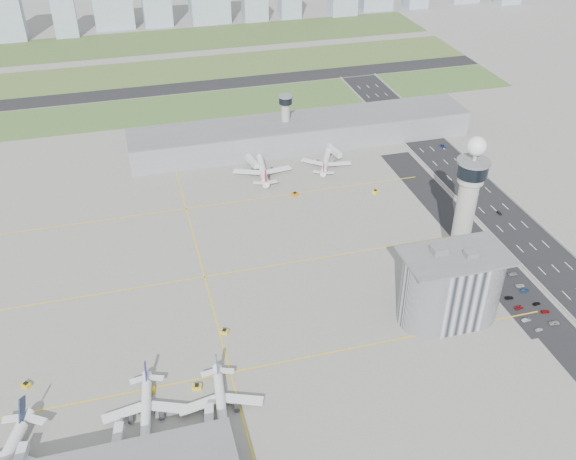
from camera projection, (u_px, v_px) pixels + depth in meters
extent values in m
plane|color=gray|center=(310.00, 304.00, 270.85)|extent=(1000.00, 1000.00, 0.00)
cube|color=#405D2C|center=(188.00, 107.00, 447.11)|extent=(480.00, 50.00, 0.08)
cube|color=#4B632F|center=(175.00, 71.00, 507.34)|extent=(480.00, 60.00, 0.08)
cube|color=#385126|center=(164.00, 41.00, 571.58)|extent=(480.00, 70.00, 0.08)
cube|color=black|center=(182.00, 88.00, 476.81)|extent=(480.00, 22.00, 0.10)
cube|color=black|center=(548.00, 261.00, 296.15)|extent=(28.00, 500.00, 0.10)
cube|color=#9E9E99|center=(521.00, 265.00, 292.76)|extent=(0.60, 500.00, 1.20)
cube|color=#9E9E99|center=(574.00, 255.00, 298.93)|extent=(0.60, 500.00, 1.20)
cube|color=black|center=(512.00, 283.00, 282.62)|extent=(18.00, 260.00, 0.08)
cube|color=black|center=(523.00, 300.00, 272.54)|extent=(20.00, 44.00, 0.10)
cube|color=yellow|center=(230.00, 373.00, 237.94)|extent=(260.00, 0.60, 0.01)
cube|color=yellow|center=(205.00, 277.00, 286.12)|extent=(260.00, 0.60, 0.01)
cube|color=yellow|center=(186.00, 209.00, 334.31)|extent=(260.00, 0.60, 0.01)
cube|color=yellow|center=(205.00, 277.00, 286.12)|extent=(0.60, 260.00, 0.01)
cylinder|color=#ADAAA5|center=(463.00, 222.00, 279.84)|extent=(8.40, 8.40, 48.00)
cylinder|color=#ADAAA5|center=(471.00, 178.00, 267.66)|extent=(11.00, 11.00, 4.00)
cylinder|color=black|center=(473.00, 169.00, 265.45)|extent=(13.00, 13.00, 6.00)
cylinder|color=slate|center=(474.00, 162.00, 263.51)|extent=(14.00, 14.00, 1.00)
cylinder|color=#ADAAA5|center=(475.00, 156.00, 262.13)|extent=(1.60, 1.60, 5.00)
sphere|color=white|center=(477.00, 146.00, 259.63)|extent=(8.00, 8.00, 8.00)
cylinder|color=#ADAAA5|center=(286.00, 123.00, 390.16)|extent=(5.00, 5.00, 28.00)
cylinder|color=black|center=(285.00, 100.00, 381.86)|extent=(8.00, 8.00, 4.00)
cylinder|color=slate|center=(285.00, 96.00, 380.47)|extent=(8.60, 8.60, 0.80)
cube|color=#B2B2B7|center=(451.00, 287.00, 256.33)|extent=(18.00, 24.00, 30.00)
cylinder|color=#B2B2B7|center=(430.00, 291.00, 254.35)|extent=(24.00, 24.00, 30.00)
cylinder|color=#B2B2B7|center=(471.00, 283.00, 258.31)|extent=(24.00, 24.00, 30.00)
cube|color=slate|center=(456.00, 256.00, 247.80)|extent=(42.00, 24.00, 0.80)
cube|color=slate|center=(439.00, 250.00, 248.00)|extent=(6.00, 5.00, 3.00)
cube|color=slate|center=(471.00, 254.00, 246.58)|extent=(5.00, 4.00, 2.40)
cube|color=gray|center=(302.00, 133.00, 394.36)|extent=(210.00, 32.00, 15.00)
cube|color=slate|center=(302.00, 121.00, 389.98)|extent=(210.00, 32.00, 0.80)
imported|color=silver|center=(539.00, 330.00, 256.66)|extent=(3.37, 1.50, 1.13)
imported|color=gray|center=(526.00, 320.00, 261.43)|extent=(4.03, 1.71, 1.29)
imported|color=maroon|center=(519.00, 307.00, 267.97)|extent=(4.21, 2.34, 1.11)
imported|color=black|center=(509.00, 298.00, 273.27)|extent=(3.94, 1.88, 1.11)
imported|color=navy|center=(499.00, 286.00, 279.76)|extent=(3.44, 1.44, 1.16)
imported|color=white|center=(494.00, 279.00, 283.96)|extent=(3.70, 1.41, 1.20)
imported|color=#9D9D9E|center=(554.00, 323.00, 259.95)|extent=(4.47, 2.21, 1.22)
imported|color=#900908|center=(545.00, 312.00, 265.84)|extent=(3.79, 1.61, 1.09)
imported|color=black|center=(537.00, 304.00, 270.01)|extent=(3.56, 1.70, 1.17)
imported|color=#0D2649|center=(525.00, 291.00, 277.14)|extent=(3.86, 1.47, 1.26)
imported|color=beige|center=(520.00, 286.00, 280.16)|extent=(4.14, 2.04, 1.13)
imported|color=gray|center=(513.00, 274.00, 286.90)|extent=(4.58, 2.16, 1.29)
imported|color=black|center=(499.00, 213.00, 329.91)|extent=(1.50, 3.62, 1.17)
imported|color=navy|center=(443.00, 146.00, 394.43)|extent=(2.66, 4.79, 1.27)
imported|color=#AAABAC|center=(385.00, 112.00, 438.05)|extent=(1.35, 3.25, 1.10)
cube|color=#9EADC1|center=(4.00, 1.00, 556.27)|extent=(25.49, 20.39, 66.89)
cube|color=#9EADC1|center=(64.00, 11.00, 571.31)|extent=(20.04, 16.03, 45.20)
cube|color=#9EADC1|center=(255.00, 5.00, 619.55)|extent=(23.01, 18.41, 27.75)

